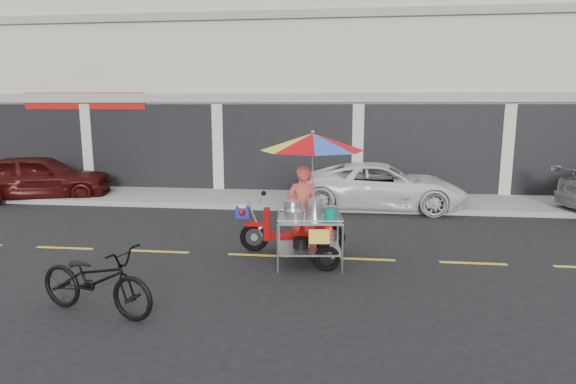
# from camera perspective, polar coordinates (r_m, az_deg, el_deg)

# --- Properties ---
(ground) EXTENTS (90.00, 90.00, 0.00)m
(ground) POSITION_cam_1_polar(r_m,az_deg,el_deg) (9.26, 8.89, -7.88)
(ground) COLOR black
(sidewalk) EXTENTS (45.00, 3.00, 0.15)m
(sidewalk) POSITION_cam_1_polar(r_m,az_deg,el_deg) (14.57, 8.19, -0.89)
(sidewalk) COLOR gray
(sidewalk) RESTS_ON ground
(shophouse_block) EXTENTS (36.00, 8.11, 10.40)m
(shophouse_block) POSITION_cam_1_polar(r_m,az_deg,el_deg) (19.70, 16.65, 13.83)
(shophouse_block) COLOR beige
(shophouse_block) RESTS_ON ground
(centerline) EXTENTS (42.00, 0.10, 0.01)m
(centerline) POSITION_cam_1_polar(r_m,az_deg,el_deg) (9.26, 8.89, -7.86)
(centerline) COLOR gold
(centerline) RESTS_ON ground
(maroon_sedan) EXTENTS (4.44, 2.84, 1.41)m
(maroon_sedan) POSITION_cam_1_polar(r_m,az_deg,el_deg) (16.52, -27.37, 1.59)
(maroon_sedan) COLOR #350908
(maroon_sedan) RESTS_ON ground
(white_pickup) EXTENTS (4.66, 2.29, 1.27)m
(white_pickup) POSITION_cam_1_polar(r_m,az_deg,el_deg) (13.72, 11.03, 0.72)
(white_pickup) COLOR white
(white_pickup) RESTS_ON ground
(near_bicycle) EXTENTS (1.98, 1.10, 0.99)m
(near_bicycle) POSITION_cam_1_polar(r_m,az_deg,el_deg) (7.23, -21.80, -9.62)
(near_bicycle) COLOR black
(near_bicycle) RESTS_ON ground
(food_vendor_rig) EXTENTS (2.58, 2.06, 2.44)m
(food_vendor_rig) POSITION_cam_1_polar(r_m,az_deg,el_deg) (8.84, 2.30, 1.59)
(food_vendor_rig) COLOR black
(food_vendor_rig) RESTS_ON ground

